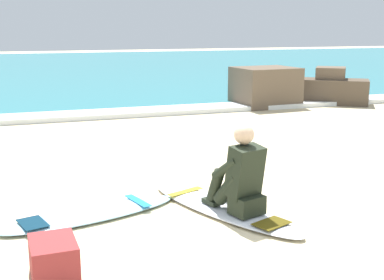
# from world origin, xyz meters

# --- Properties ---
(ground_plane) EXTENTS (80.00, 80.00, 0.00)m
(ground_plane) POSITION_xyz_m (0.00, 0.00, 0.00)
(ground_plane) COLOR beige
(sea) EXTENTS (80.00, 28.00, 0.10)m
(sea) POSITION_xyz_m (0.00, 20.34, 0.05)
(sea) COLOR teal
(sea) RESTS_ON ground
(breaking_foam) EXTENTS (80.00, 0.90, 0.11)m
(breaking_foam) POSITION_xyz_m (0.00, 6.64, 0.06)
(breaking_foam) COLOR white
(breaking_foam) RESTS_ON ground
(surfboard_main) EXTENTS (1.31, 2.27, 0.08)m
(surfboard_main) POSITION_xyz_m (-0.14, 0.09, 0.04)
(surfboard_main) COLOR silver
(surfboard_main) RESTS_ON ground
(surfer_seated) EXTENTS (0.52, 0.76, 0.95)m
(surfer_seated) POSITION_xyz_m (-0.04, -0.14, 0.44)
(surfer_seated) COLOR black
(surfer_seated) RESTS_ON surfboard_main
(surfboard_spare_near) EXTENTS (2.05, 1.02, 0.08)m
(surfboard_spare_near) POSITION_xyz_m (-1.53, 0.39, 0.04)
(surfboard_spare_near) COLOR #9ED1E5
(surfboard_spare_near) RESTS_ON ground
(rock_outcrop_distant) EXTENTS (3.61, 1.78, 0.98)m
(rock_outcrop_distant) POSITION_xyz_m (4.67, 6.75, 0.44)
(rock_outcrop_distant) COLOR brown
(rock_outcrop_distant) RESTS_ON ground
(beach_bag) EXTENTS (0.37, 0.49, 0.32)m
(beach_bag) POSITION_xyz_m (-2.02, -0.88, 0.16)
(beach_bag) COLOR maroon
(beach_bag) RESTS_ON ground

